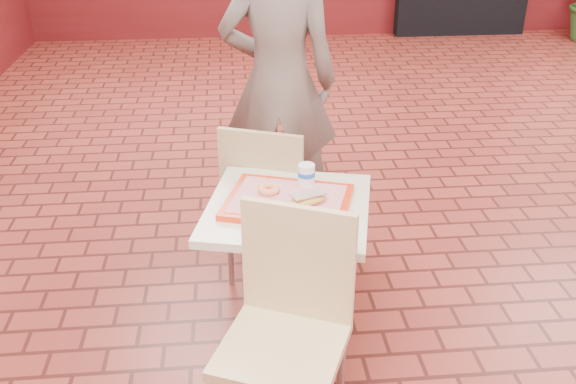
{
  "coord_description": "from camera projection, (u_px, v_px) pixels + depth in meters",
  "views": [
    {
      "loc": [
        -1.65,
        -2.91,
        1.95
      ],
      "look_at": [
        -1.44,
        -0.62,
        0.75
      ],
      "focal_mm": 40.0,
      "sensor_mm": 36.0,
      "label": 1
    }
  ],
  "objects": [
    {
      "name": "wainscot_band",
      "position": [
        549.0,
        168.0,
        3.38
      ],
      "size": [
        8.0,
        10.0,
        1.0
      ],
      "color": "#551011",
      "rests_on": "ground"
    },
    {
      "name": "main_table",
      "position": [
        288.0,
        251.0,
        2.73
      ],
      "size": [
        0.65,
        0.65,
        0.69
      ],
      "rotation": [
        0.0,
        0.0,
        -0.23
      ],
      "color": "beige",
      "rests_on": "ground"
    },
    {
      "name": "chair_main_front",
      "position": [
        288.0,
        319.0,
        2.27
      ],
      "size": [
        0.55,
        0.55,
        0.9
      ],
      "rotation": [
        0.0,
        0.0,
        -0.4
      ],
      "color": "#E1C487",
      "rests_on": "ground"
    },
    {
      "name": "chair_main_back",
      "position": [
        268.0,
        197.0,
        3.13
      ],
      "size": [
        0.52,
        0.52,
        0.87
      ],
      "rotation": [
        0.0,
        0.0,
        2.78
      ],
      "color": "tan",
      "rests_on": "ground"
    },
    {
      "name": "customer",
      "position": [
        279.0,
        82.0,
        3.46
      ],
      "size": [
        0.69,
        0.49,
        1.75
      ],
      "primitive_type": "imported",
      "rotation": [
        0.0,
        0.0,
        3.02
      ],
      "color": "#66594F",
      "rests_on": "ground"
    },
    {
      "name": "serving_tray",
      "position": [
        288.0,
        202.0,
        2.62
      ],
      "size": [
        0.49,
        0.38,
        0.03
      ],
      "rotation": [
        0.0,
        0.0,
        -0.31
      ],
      "color": "red",
      "rests_on": "main_table"
    },
    {
      "name": "ring_donut",
      "position": [
        269.0,
        189.0,
        2.65
      ],
      "size": [
        0.1,
        0.1,
        0.03
      ],
      "primitive_type": "torus",
      "rotation": [
        0.0,
        0.0,
        0.06
      ],
      "color": "#F49059",
      "rests_on": "serving_tray"
    },
    {
      "name": "long_john_donut",
      "position": [
        307.0,
        199.0,
        2.55
      ],
      "size": [
        0.17,
        0.13,
        0.05
      ],
      "rotation": [
        0.0,
        0.0,
        0.36
      ],
      "color": "gold",
      "rests_on": "serving_tray"
    },
    {
      "name": "paper_cup",
      "position": [
        306.0,
        174.0,
        2.7
      ],
      "size": [
        0.07,
        0.07,
        0.09
      ],
      "rotation": [
        0.0,
        0.0,
        -0.06
      ],
      "color": "white",
      "rests_on": "serving_tray"
    }
  ]
}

